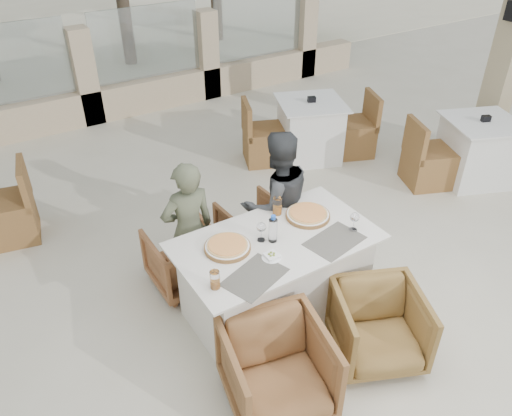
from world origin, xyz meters
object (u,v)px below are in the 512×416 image
beer_glass_left (215,280)px  diner_right (277,203)px  olive_dish (272,256)px  armchair_far_left (184,258)px  water_bottle (273,228)px  beer_glass_right (277,206)px  armchair_near_right (378,326)px  diner_left (189,230)px  bg_table_c (477,151)px  pizza_right (308,215)px  wine_glass_corner (354,221)px  armchair_far_right (252,227)px  wine_glass_centre (261,231)px  armchair_near_left (277,370)px  dining_table (275,277)px  bg_table_b (310,130)px  pizza_left (227,247)px

beer_glass_left → diner_right: diner_right is taller
olive_dish → armchair_far_left: olive_dish is taller
water_bottle → beer_glass_right: water_bottle is taller
armchair_near_right → diner_left: bearing=144.7°
beer_glass_right → bg_table_c: 3.16m
water_bottle → diner_right: (0.39, 0.51, -0.19)m
pizza_right → bg_table_c: pizza_right is taller
wine_glass_corner → diner_right: (-0.24, 0.74, -0.17)m
armchair_far_right → diner_left: (-0.76, -0.20, 0.38)m
pizza_right → wine_glass_centre: bearing=-173.1°
wine_glass_corner → armchair_near_left: wine_glass_corner is taller
wine_glass_centre → armchair_near_left: wine_glass_centre is taller
bg_table_c → dining_table: bearing=-147.8°
olive_dish → diner_right: 0.86m
wine_glass_centre → bg_table_b: bearing=44.7°
pizza_left → bg_table_c: pizza_left is taller
armchair_far_left → bg_table_c: bg_table_c is taller
dining_table → pizza_right: bearing=16.8°
pizza_right → armchair_near_right: bearing=-89.8°
dining_table → diner_right: (0.36, 0.52, 0.31)m
pizza_right → beer_glass_right: 0.26m
dining_table → diner_left: size_ratio=1.24×
wine_glass_centre → armchair_near_right: wine_glass_centre is taller
wine_glass_centre → armchair_far_right: 1.06m
water_bottle → beer_glass_right: 0.38m
wine_glass_corner → diner_right: diner_right is taller
beer_glass_left → bg_table_c: beer_glass_left is taller
pizza_right → bg_table_c: size_ratio=0.23×
wine_glass_corner → armchair_far_right: (-0.30, 1.06, -0.60)m
dining_table → wine_glass_corner: bearing=-20.5°
dining_table → diner_right: 0.70m
bg_table_b → bg_table_c: same height
wine_glass_centre → dining_table: bearing=-29.7°
bg_table_b → diner_right: bearing=-113.5°
bg_table_c → bg_table_b: bearing=153.5°
beer_glass_left → beer_glass_right: beer_glass_right is taller
beer_glass_left → dining_table: bearing=18.5°
armchair_far_left → pizza_left: bearing=99.1°
beer_glass_left → armchair_near_left: 0.75m
pizza_left → olive_dish: 0.35m
beer_glass_left → armchair_near_left: bearing=-70.9°
pizza_left → bg_table_b: 3.13m
pizza_right → armchair_far_left: (-0.88, 0.63, -0.52)m
armchair_near_left → bg_table_b: size_ratio=0.43×
armchair_far_right → armchair_near_right: 1.65m
bg_table_b → olive_dish: bearing=-111.2°
armchair_far_right → armchair_near_right: bearing=90.5°
wine_glass_corner → beer_glass_right: 0.65m
wine_glass_centre → diner_right: 0.67m
pizza_right → bg_table_b: (1.58, 2.00, -0.41)m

